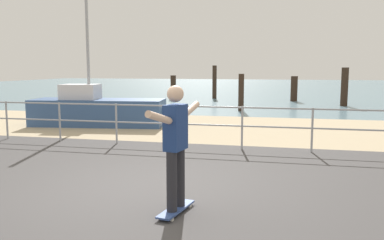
# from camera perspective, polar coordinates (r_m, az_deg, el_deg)

# --- Properties ---
(ground_plane) EXTENTS (24.00, 10.00, 0.04)m
(ground_plane) POSITION_cam_1_polar(r_m,az_deg,el_deg) (5.81, -11.22, -12.49)
(ground_plane) COLOR #474444
(ground_plane) RESTS_ON ground
(beach_strip) EXTENTS (24.00, 6.00, 0.04)m
(beach_strip) POSITION_cam_1_polar(r_m,az_deg,el_deg) (13.32, 2.95, -1.07)
(beach_strip) COLOR tan
(beach_strip) RESTS_ON ground
(sea_surface) EXTENTS (72.00, 50.00, 0.04)m
(sea_surface) POSITION_cam_1_polar(r_m,az_deg,el_deg) (41.09, 9.78, 4.57)
(sea_surface) COLOR slate
(sea_surface) RESTS_ON ground
(railing_fence) EXTENTS (11.29, 0.05, 1.05)m
(railing_fence) POSITION_cam_1_polar(r_m,az_deg,el_deg) (10.23, -6.47, 0.26)
(railing_fence) COLOR #9EA0A5
(railing_fence) RESTS_ON ground
(sailboat) EXTENTS (5.05, 1.94, 4.55)m
(sailboat) POSITION_cam_1_polar(r_m,az_deg,el_deg) (13.96, -12.39, 1.30)
(sailboat) COLOR #335184
(sailboat) RESTS_ON ground
(skateboard) EXTENTS (0.35, 0.82, 0.08)m
(skateboard) POSITION_cam_1_polar(r_m,az_deg,el_deg) (5.59, -2.27, -12.42)
(skateboard) COLOR #334C8C
(skateboard) RESTS_ON ground
(skateboarder) EXTENTS (0.36, 1.44, 1.65)m
(skateboarder) POSITION_cam_1_polar(r_m,az_deg,el_deg) (5.35, -2.32, -2.80)
(skateboarder) COLOR #26262B
(skateboarder) RESTS_ON skateboard
(groyne_post_0) EXTENTS (0.33, 0.33, 1.47)m
(groyne_post_0) POSITION_cam_1_polar(r_m,az_deg,el_deg) (25.15, -2.65, 4.61)
(groyne_post_0) COLOR #332319
(groyne_post_0) RESTS_ON ground
(groyne_post_1) EXTENTS (0.27, 0.27, 2.07)m
(groyne_post_1) POSITION_cam_1_polar(r_m,az_deg,el_deg) (25.54, 3.18, 5.33)
(groyne_post_1) COLOR #332319
(groyne_post_1) RESTS_ON ground
(groyne_post_2) EXTENTS (0.25, 0.25, 1.68)m
(groyne_post_2) POSITION_cam_1_polar(r_m,az_deg,el_deg) (18.29, 6.91, 3.84)
(groyne_post_2) COLOR #332319
(groyne_post_2) RESTS_ON ground
(groyne_post_3) EXTENTS (0.39, 0.39, 1.46)m
(groyne_post_3) POSITION_cam_1_polar(r_m,az_deg,el_deg) (24.13, 14.14, 4.26)
(groyne_post_3) COLOR #332319
(groyne_post_3) RESTS_ON ground
(groyne_post_4) EXTENTS (0.35, 0.35, 1.95)m
(groyne_post_4) POSITION_cam_1_polar(r_m,az_deg,el_deg) (21.90, 20.63, 4.36)
(groyne_post_4) COLOR #332319
(groyne_post_4) RESTS_ON ground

